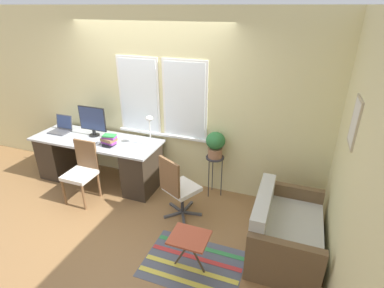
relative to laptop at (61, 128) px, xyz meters
name	(u,v)px	position (x,y,z in m)	size (l,w,h in m)	color
ground_plane	(133,202)	(1.56, -0.44, -0.81)	(14.00, 14.00, 0.00)	olive
wall_back_with_window	(153,101)	(1.56, 0.38, 0.54)	(9.00, 0.12, 2.70)	beige
wall_right_with_picture	(349,149)	(4.24, -0.44, 0.54)	(0.08, 9.00, 2.70)	beige
desk	(99,159)	(0.74, -0.07, -0.41)	(2.10, 0.74, 0.76)	#B2B7BC
laptop	(61,128)	(0.00, 0.00, 0.00)	(0.32, 0.29, 0.26)	#4C4C51
monitor	(92,120)	(0.63, 0.04, 0.20)	(0.48, 0.17, 0.49)	black
keyboard	(85,142)	(0.66, -0.24, -0.05)	(0.36, 0.12, 0.02)	silver
mouse	(100,143)	(0.92, -0.21, -0.04)	(0.04, 0.06, 0.03)	silver
desk_lamp	(150,123)	(1.66, 0.03, 0.30)	(0.11, 0.11, 0.47)	white
book_stack	(109,140)	(1.09, -0.20, 0.03)	(0.24, 0.19, 0.18)	black
desk_chair_wooden	(82,170)	(0.83, -0.58, -0.33)	(0.41, 0.42, 0.90)	brown
office_chair_swivel	(178,187)	(2.32, -0.49, -0.34)	(0.55, 0.57, 0.93)	#47474C
couch_loveseat	(283,233)	(3.74, -0.66, -0.55)	(0.76, 1.17, 0.74)	beige
plant_stand	(215,161)	(2.64, 0.19, -0.24)	(0.27, 0.27, 0.65)	#333338
potted_plant	(215,144)	(2.64, 0.19, 0.06)	(0.28, 0.28, 0.39)	#9E6B4C
floor_rug_striped	(193,264)	(2.82, -1.23, -0.81)	(1.12, 0.79, 0.01)	#565B6B
folding_stool	(189,240)	(2.80, -1.31, -0.40)	(0.41, 0.35, 0.46)	#B24C33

